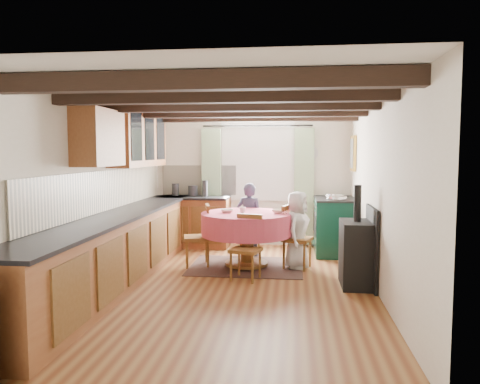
# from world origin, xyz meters

# --- Properties ---
(floor) EXTENTS (3.60, 5.50, 0.00)m
(floor) POSITION_xyz_m (0.00, 0.00, 0.00)
(floor) COLOR brown
(floor) RESTS_ON ground
(ceiling) EXTENTS (3.60, 5.50, 0.00)m
(ceiling) POSITION_xyz_m (0.00, 0.00, 2.40)
(ceiling) COLOR white
(ceiling) RESTS_ON ground
(wall_back) EXTENTS (3.60, 0.00, 2.40)m
(wall_back) POSITION_xyz_m (0.00, 2.75, 1.20)
(wall_back) COLOR silver
(wall_back) RESTS_ON ground
(wall_front) EXTENTS (3.60, 0.00, 2.40)m
(wall_front) POSITION_xyz_m (0.00, -2.75, 1.20)
(wall_front) COLOR silver
(wall_front) RESTS_ON ground
(wall_left) EXTENTS (0.00, 5.50, 2.40)m
(wall_left) POSITION_xyz_m (-1.80, 0.00, 1.20)
(wall_left) COLOR silver
(wall_left) RESTS_ON ground
(wall_right) EXTENTS (0.00, 5.50, 2.40)m
(wall_right) POSITION_xyz_m (1.80, 0.00, 1.20)
(wall_right) COLOR silver
(wall_right) RESTS_ON ground
(beam_a) EXTENTS (3.60, 0.16, 0.16)m
(beam_a) POSITION_xyz_m (0.00, -2.00, 2.31)
(beam_a) COLOR black
(beam_a) RESTS_ON ceiling
(beam_b) EXTENTS (3.60, 0.16, 0.16)m
(beam_b) POSITION_xyz_m (0.00, -1.00, 2.31)
(beam_b) COLOR black
(beam_b) RESTS_ON ceiling
(beam_c) EXTENTS (3.60, 0.16, 0.16)m
(beam_c) POSITION_xyz_m (0.00, 0.00, 2.31)
(beam_c) COLOR black
(beam_c) RESTS_ON ceiling
(beam_d) EXTENTS (3.60, 0.16, 0.16)m
(beam_d) POSITION_xyz_m (0.00, 1.00, 2.31)
(beam_d) COLOR black
(beam_d) RESTS_ON ceiling
(beam_e) EXTENTS (3.60, 0.16, 0.16)m
(beam_e) POSITION_xyz_m (0.00, 2.00, 2.31)
(beam_e) COLOR black
(beam_e) RESTS_ON ceiling
(splash_left) EXTENTS (0.02, 4.50, 0.55)m
(splash_left) POSITION_xyz_m (-1.78, 0.30, 1.20)
(splash_left) COLOR beige
(splash_left) RESTS_ON wall_left
(splash_back) EXTENTS (1.40, 0.02, 0.55)m
(splash_back) POSITION_xyz_m (-1.00, 2.73, 1.20)
(splash_back) COLOR beige
(splash_back) RESTS_ON wall_back
(base_cabinet_left) EXTENTS (0.60, 5.30, 0.88)m
(base_cabinet_left) POSITION_xyz_m (-1.50, 0.00, 0.44)
(base_cabinet_left) COLOR brown
(base_cabinet_left) RESTS_ON floor
(base_cabinet_back) EXTENTS (1.30, 0.60, 0.88)m
(base_cabinet_back) POSITION_xyz_m (-1.05, 2.45, 0.44)
(base_cabinet_back) COLOR brown
(base_cabinet_back) RESTS_ON floor
(worktop_left) EXTENTS (0.64, 5.30, 0.04)m
(worktop_left) POSITION_xyz_m (-1.48, 0.00, 0.90)
(worktop_left) COLOR black
(worktop_left) RESTS_ON base_cabinet_left
(worktop_back) EXTENTS (1.30, 0.64, 0.04)m
(worktop_back) POSITION_xyz_m (-1.05, 2.43, 0.90)
(worktop_back) COLOR black
(worktop_back) RESTS_ON base_cabinet_back
(wall_cabinet_glass) EXTENTS (0.34, 1.80, 0.90)m
(wall_cabinet_glass) POSITION_xyz_m (-1.63, 1.20, 1.95)
(wall_cabinet_glass) COLOR brown
(wall_cabinet_glass) RESTS_ON wall_left
(wall_cabinet_solid) EXTENTS (0.34, 0.90, 0.70)m
(wall_cabinet_solid) POSITION_xyz_m (-1.63, -0.30, 1.90)
(wall_cabinet_solid) COLOR brown
(wall_cabinet_solid) RESTS_ON wall_left
(window_frame) EXTENTS (1.34, 0.03, 1.54)m
(window_frame) POSITION_xyz_m (0.10, 2.73, 1.60)
(window_frame) COLOR white
(window_frame) RESTS_ON wall_back
(window_pane) EXTENTS (1.20, 0.01, 1.40)m
(window_pane) POSITION_xyz_m (0.10, 2.74, 1.60)
(window_pane) COLOR white
(window_pane) RESTS_ON wall_back
(curtain_left) EXTENTS (0.35, 0.10, 2.10)m
(curtain_left) POSITION_xyz_m (-0.75, 2.65, 1.10)
(curtain_left) COLOR #B1D298
(curtain_left) RESTS_ON wall_back
(curtain_right) EXTENTS (0.35, 0.10, 2.10)m
(curtain_right) POSITION_xyz_m (0.95, 2.65, 1.10)
(curtain_right) COLOR #B1D298
(curtain_right) RESTS_ON wall_back
(curtain_rod) EXTENTS (2.00, 0.03, 0.03)m
(curtain_rod) POSITION_xyz_m (0.10, 2.65, 2.20)
(curtain_rod) COLOR black
(curtain_rod) RESTS_ON wall_back
(wall_picture) EXTENTS (0.04, 0.50, 0.60)m
(wall_picture) POSITION_xyz_m (1.77, 2.30, 1.70)
(wall_picture) COLOR gold
(wall_picture) RESTS_ON wall_right
(wall_plate) EXTENTS (0.30, 0.02, 0.30)m
(wall_plate) POSITION_xyz_m (1.05, 2.72, 1.70)
(wall_plate) COLOR silver
(wall_plate) RESTS_ON wall_back
(rug) EXTENTS (1.68, 1.30, 0.01)m
(rug) POSITION_xyz_m (0.07, 1.02, 0.01)
(rug) COLOR #43261F
(rug) RESTS_ON floor
(dining_table) EXTENTS (1.35, 1.35, 0.82)m
(dining_table) POSITION_xyz_m (0.07, 1.02, 0.41)
(dining_table) COLOR #C14F5A
(dining_table) RESTS_ON floor
(chair_near) EXTENTS (0.47, 0.48, 0.88)m
(chair_near) POSITION_xyz_m (0.13, 0.31, 0.44)
(chair_near) COLOR brown
(chair_near) RESTS_ON floor
(chair_left) EXTENTS (0.51, 0.50, 0.94)m
(chair_left) POSITION_xyz_m (-0.68, 1.00, 0.47)
(chair_left) COLOR brown
(chair_left) RESTS_ON floor
(chair_right) EXTENTS (0.52, 0.51, 0.94)m
(chair_right) POSITION_xyz_m (0.83, 1.04, 0.47)
(chair_right) COLOR brown
(chair_right) RESTS_ON floor
(aga_range) EXTENTS (0.68, 1.05, 0.97)m
(aga_range) POSITION_xyz_m (1.47, 2.12, 0.48)
(aga_range) COLOR #0A2E21
(aga_range) RESTS_ON floor
(cast_iron_stove) EXTENTS (0.39, 0.65, 1.31)m
(cast_iron_stove) POSITION_xyz_m (1.58, 0.20, 0.65)
(cast_iron_stove) COLOR black
(cast_iron_stove) RESTS_ON floor
(child_far) EXTENTS (0.49, 0.37, 1.22)m
(child_far) POSITION_xyz_m (0.04, 1.80, 0.61)
(child_far) COLOR #363851
(child_far) RESTS_ON floor
(child_right) EXTENTS (0.52, 0.64, 1.15)m
(child_right) POSITION_xyz_m (0.83, 1.03, 0.57)
(child_right) COLOR silver
(child_right) RESTS_ON floor
(bowl_a) EXTENTS (0.25, 0.25, 0.05)m
(bowl_a) POSITION_xyz_m (-0.23, 1.04, 0.84)
(bowl_a) COLOR silver
(bowl_a) RESTS_ON dining_table
(bowl_b) EXTENTS (0.22, 0.22, 0.06)m
(bowl_b) POSITION_xyz_m (0.54, 1.04, 0.85)
(bowl_b) COLOR silver
(bowl_b) RESTS_ON dining_table
(cup) EXTENTS (0.13, 0.13, 0.09)m
(cup) POSITION_xyz_m (0.01, 1.03, 0.86)
(cup) COLOR silver
(cup) RESTS_ON dining_table
(canister_tall) EXTENTS (0.13, 0.13, 0.23)m
(canister_tall) POSITION_xyz_m (-1.40, 2.52, 1.03)
(canister_tall) COLOR #262628
(canister_tall) RESTS_ON worktop_back
(canister_wide) EXTENTS (0.17, 0.17, 0.19)m
(canister_wide) POSITION_xyz_m (-1.07, 2.51, 1.02)
(canister_wide) COLOR #262628
(canister_wide) RESTS_ON worktop_back
(canister_slim) EXTENTS (0.10, 0.10, 0.29)m
(canister_slim) POSITION_xyz_m (-0.83, 2.44, 1.07)
(canister_slim) COLOR #262628
(canister_slim) RESTS_ON worktop_back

